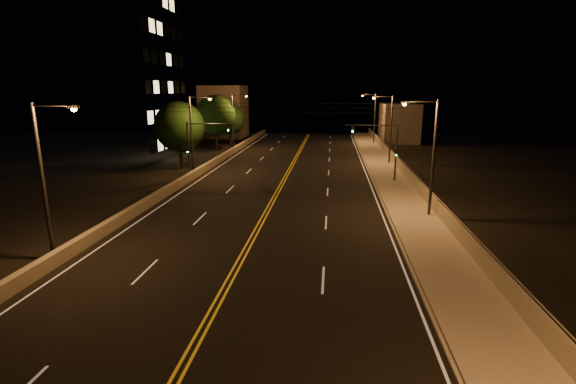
# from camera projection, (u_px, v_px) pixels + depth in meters

# --- Properties ---
(road) EXTENTS (18.00, 120.00, 0.02)m
(road) POSITION_uv_depth(u_px,v_px,m) (263.00, 218.00, 29.85)
(road) COLOR black
(road) RESTS_ON ground
(sidewalk) EXTENTS (3.60, 120.00, 0.30)m
(sidewalk) POSITION_uv_depth(u_px,v_px,m) (418.00, 221.00, 28.73)
(sidewalk) COLOR gray
(sidewalk) RESTS_ON ground
(curb) EXTENTS (0.14, 120.00, 0.15)m
(curb) POSITION_uv_depth(u_px,v_px,m) (390.00, 222.00, 28.93)
(curb) COLOR gray
(curb) RESTS_ON ground
(parapet_wall) EXTENTS (0.30, 120.00, 1.00)m
(parapet_wall) POSITION_uv_depth(u_px,v_px,m) (443.00, 213.00, 28.40)
(parapet_wall) COLOR gray
(parapet_wall) RESTS_ON sidewalk
(jersey_barrier) EXTENTS (0.45, 120.00, 0.77)m
(jersey_barrier) POSITION_uv_depth(u_px,v_px,m) (136.00, 210.00, 30.72)
(jersey_barrier) COLOR gray
(jersey_barrier) RESTS_ON ground
(distant_building_right) EXTENTS (6.00, 10.00, 6.60)m
(distant_building_right) POSITION_uv_depth(u_px,v_px,m) (399.00, 123.00, 73.71)
(distant_building_right) COLOR gray
(distant_building_right) RESTS_ON ground
(distant_building_left) EXTENTS (8.00, 8.00, 9.74)m
(distant_building_left) POSITION_uv_depth(u_px,v_px,m) (224.00, 112.00, 80.20)
(distant_building_left) COLOR gray
(distant_building_left) RESTS_ON ground
(parapet_rail) EXTENTS (0.06, 120.00, 0.06)m
(parapet_rail) POSITION_uv_depth(u_px,v_px,m) (444.00, 206.00, 28.28)
(parapet_rail) COLOR black
(parapet_rail) RESTS_ON parapet_wall
(lane_markings) EXTENTS (17.32, 116.00, 0.00)m
(lane_markings) POSITION_uv_depth(u_px,v_px,m) (263.00, 219.00, 29.78)
(lane_markings) COLOR silver
(lane_markings) RESTS_ON road
(streetlight_1) EXTENTS (2.55, 0.28, 8.37)m
(streetlight_1) POSITION_uv_depth(u_px,v_px,m) (430.00, 151.00, 28.77)
(streetlight_1) COLOR #2D2D33
(streetlight_1) RESTS_ON ground
(streetlight_2) EXTENTS (2.55, 0.28, 8.37)m
(streetlight_2) POSITION_uv_depth(u_px,v_px,m) (389.00, 125.00, 49.91)
(streetlight_2) COLOR #2D2D33
(streetlight_2) RESTS_ON ground
(streetlight_3) EXTENTS (2.55, 0.28, 8.37)m
(streetlight_3) POSITION_uv_depth(u_px,v_px,m) (373.00, 115.00, 69.19)
(streetlight_3) COLOR #2D2D33
(streetlight_3) RESTS_ON ground
(streetlight_4) EXTENTS (2.55, 0.28, 8.37)m
(streetlight_4) POSITION_uv_depth(u_px,v_px,m) (47.00, 171.00, 21.56)
(streetlight_4) COLOR #2D2D33
(streetlight_4) RESTS_ON ground
(streetlight_5) EXTENTS (2.55, 0.28, 8.37)m
(streetlight_5) POSITION_uv_depth(u_px,v_px,m) (194.00, 129.00, 44.37)
(streetlight_5) COLOR #2D2D33
(streetlight_5) RESTS_ON ground
(streetlight_6) EXTENTS (2.55, 0.28, 8.37)m
(streetlight_6) POSITION_uv_depth(u_px,v_px,m) (234.00, 118.00, 62.69)
(streetlight_6) COLOR #2D2D33
(streetlight_6) RESTS_ON ground
(traffic_signal_right) EXTENTS (5.11, 0.31, 5.86)m
(traffic_signal_right) POSITION_uv_depth(u_px,v_px,m) (386.00, 145.00, 40.34)
(traffic_signal_right) COLOR #2D2D33
(traffic_signal_right) RESTS_ON ground
(traffic_signal_left) EXTENTS (5.11, 0.31, 5.86)m
(traffic_signal_left) POSITION_uv_depth(u_px,v_px,m) (198.00, 143.00, 42.24)
(traffic_signal_left) COLOR #2D2D33
(traffic_signal_left) RESTS_ON ground
(overhead_wires) EXTENTS (22.00, 0.03, 0.83)m
(overhead_wires) POSITION_uv_depth(u_px,v_px,m) (279.00, 108.00, 37.26)
(overhead_wires) COLOR black
(building_tower) EXTENTS (24.00, 15.00, 30.76)m
(building_tower) POSITION_uv_depth(u_px,v_px,m) (79.00, 45.00, 56.15)
(building_tower) COLOR gray
(building_tower) RESTS_ON ground
(tree_0) EXTENTS (5.70, 5.70, 7.72)m
(tree_0) POSITION_uv_depth(u_px,v_px,m) (179.00, 127.00, 47.68)
(tree_0) COLOR black
(tree_0) RESTS_ON ground
(tree_1) EXTENTS (4.79, 4.79, 6.49)m
(tree_1) POSITION_uv_depth(u_px,v_px,m) (178.00, 128.00, 55.21)
(tree_1) COLOR black
(tree_1) RESTS_ON ground
(tree_2) EXTENTS (6.07, 6.07, 8.22)m
(tree_2) POSITION_uv_depth(u_px,v_px,m) (216.00, 115.00, 63.26)
(tree_2) COLOR black
(tree_2) RESTS_ON ground
(tree_3) EXTENTS (5.00, 5.00, 6.78)m
(tree_3) POSITION_uv_depth(u_px,v_px,m) (230.00, 119.00, 69.01)
(tree_3) COLOR black
(tree_3) RESTS_ON ground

